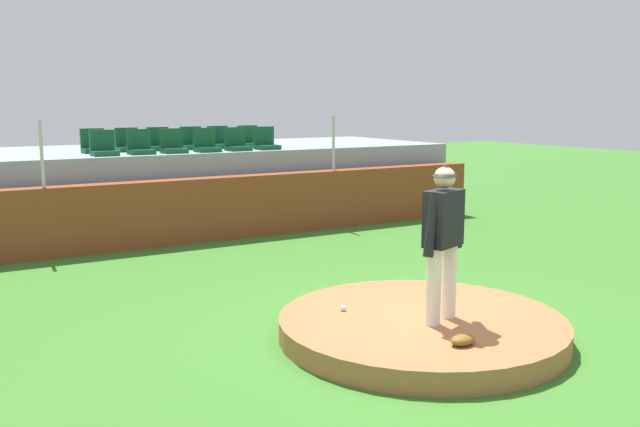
{
  "coord_description": "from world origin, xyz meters",
  "views": [
    {
      "loc": [
        -4.99,
        -6.07,
        2.76
      ],
      "look_at": [
        0.0,
        2.36,
        1.16
      ],
      "focal_mm": 38.49,
      "sensor_mm": 36.0,
      "label": 1
    }
  ],
  "objects_px": {
    "pitcher": "(443,231)",
    "stadium_chair_2": "(173,145)",
    "stadium_chair_3": "(206,144)",
    "stadium_chair_6": "(94,145)",
    "fielding_glove": "(463,340)",
    "stadium_chair_11": "(249,140)",
    "baseball": "(343,308)",
    "stadium_chair_9": "(192,142)",
    "stadium_chair_10": "(219,141)",
    "stadium_chair_1": "(140,146)",
    "stadium_chair_7": "(128,144)",
    "stadium_chair_4": "(237,143)",
    "stadium_chair_8": "(159,143)",
    "stadium_chair_0": "(104,148)",
    "stadium_chair_5": "(266,142)"
  },
  "relations": [
    {
      "from": "stadium_chair_11",
      "to": "pitcher",
      "type": "bearing_deg",
      "value": 79.19
    },
    {
      "from": "stadium_chair_3",
      "to": "stadium_chair_10",
      "type": "height_order",
      "value": "same"
    },
    {
      "from": "stadium_chair_2",
      "to": "stadium_chair_9",
      "type": "distance_m",
      "value": 1.14
    },
    {
      "from": "baseball",
      "to": "stadium_chair_10",
      "type": "bearing_deg",
      "value": 77.88
    },
    {
      "from": "stadium_chair_0",
      "to": "stadium_chair_8",
      "type": "height_order",
      "value": "same"
    },
    {
      "from": "pitcher",
      "to": "stadium_chair_9",
      "type": "distance_m",
      "value": 8.83
    },
    {
      "from": "stadium_chair_10",
      "to": "stadium_chair_11",
      "type": "bearing_deg",
      "value": 177.34
    },
    {
      "from": "fielding_glove",
      "to": "stadium_chair_10",
      "type": "relative_size",
      "value": 0.6
    },
    {
      "from": "stadium_chair_2",
      "to": "stadium_chair_4",
      "type": "xyz_separation_m",
      "value": [
        1.43,
        -0.03,
        0.0
      ]
    },
    {
      "from": "pitcher",
      "to": "baseball",
      "type": "bearing_deg",
      "value": 110.73
    },
    {
      "from": "stadium_chair_9",
      "to": "stadium_chair_11",
      "type": "bearing_deg",
      "value": -179.44
    },
    {
      "from": "stadium_chair_0",
      "to": "stadium_chair_5",
      "type": "distance_m",
      "value": 3.54
    },
    {
      "from": "stadium_chair_3",
      "to": "stadium_chair_11",
      "type": "height_order",
      "value": "same"
    },
    {
      "from": "stadium_chair_1",
      "to": "stadium_chair_0",
      "type": "bearing_deg",
      "value": 1.17
    },
    {
      "from": "stadium_chair_9",
      "to": "stadium_chair_1",
      "type": "bearing_deg",
      "value": 30.89
    },
    {
      "from": "stadium_chair_0",
      "to": "stadium_chair_6",
      "type": "height_order",
      "value": "same"
    },
    {
      "from": "stadium_chair_0",
      "to": "stadium_chair_8",
      "type": "relative_size",
      "value": 1.0
    },
    {
      "from": "stadium_chair_1",
      "to": "stadium_chair_11",
      "type": "xyz_separation_m",
      "value": [
        2.82,
        0.86,
        0.0
      ]
    },
    {
      "from": "pitcher",
      "to": "stadium_chair_10",
      "type": "relative_size",
      "value": 3.63
    },
    {
      "from": "pitcher",
      "to": "stadium_chair_10",
      "type": "xyz_separation_m",
      "value": [
        0.95,
        8.86,
        0.56
      ]
    },
    {
      "from": "stadium_chair_2",
      "to": "stadium_chair_4",
      "type": "height_order",
      "value": "same"
    },
    {
      "from": "stadium_chair_6",
      "to": "stadium_chair_10",
      "type": "xyz_separation_m",
      "value": [
        2.81,
        0.04,
        0.0
      ]
    },
    {
      "from": "pitcher",
      "to": "stadium_chair_9",
      "type": "xyz_separation_m",
      "value": [
        0.28,
        8.81,
        0.56
      ]
    },
    {
      "from": "stadium_chair_3",
      "to": "fielding_glove",
      "type": "bearing_deg",
      "value": 86.14
    },
    {
      "from": "pitcher",
      "to": "stadium_chair_2",
      "type": "height_order",
      "value": "stadium_chair_2"
    },
    {
      "from": "fielding_glove",
      "to": "stadium_chair_9",
      "type": "height_order",
      "value": "stadium_chair_9"
    },
    {
      "from": "pitcher",
      "to": "stadium_chair_4",
      "type": "xyz_separation_m",
      "value": [
        0.97,
        7.92,
        0.56
      ]
    },
    {
      "from": "baseball",
      "to": "stadium_chair_3",
      "type": "relative_size",
      "value": 0.15
    },
    {
      "from": "stadium_chair_2",
      "to": "stadium_chair_10",
      "type": "distance_m",
      "value": 1.68
    },
    {
      "from": "fielding_glove",
      "to": "stadium_chair_3",
      "type": "distance_m",
      "value": 8.79
    },
    {
      "from": "stadium_chair_11",
      "to": "stadium_chair_10",
      "type": "bearing_deg",
      "value": -2.66
    },
    {
      "from": "pitcher",
      "to": "fielding_glove",
      "type": "height_order",
      "value": "pitcher"
    },
    {
      "from": "stadium_chair_9",
      "to": "stadium_chair_10",
      "type": "height_order",
      "value": "same"
    },
    {
      "from": "baseball",
      "to": "stadium_chair_1",
      "type": "height_order",
      "value": "stadium_chair_1"
    },
    {
      "from": "stadium_chair_3",
      "to": "stadium_chair_10",
      "type": "distance_m",
      "value": 1.18
    },
    {
      "from": "stadium_chair_8",
      "to": "stadium_chair_10",
      "type": "distance_m",
      "value": 1.41
    },
    {
      "from": "stadium_chair_3",
      "to": "stadium_chair_6",
      "type": "bearing_deg",
      "value": -23.25
    },
    {
      "from": "stadium_chair_0",
      "to": "stadium_chair_1",
      "type": "relative_size",
      "value": 1.0
    },
    {
      "from": "stadium_chair_10",
      "to": "stadium_chair_11",
      "type": "xyz_separation_m",
      "value": [
        0.74,
        -0.03,
        0.0
      ]
    },
    {
      "from": "stadium_chair_5",
      "to": "stadium_chair_7",
      "type": "xyz_separation_m",
      "value": [
        -2.81,
        0.93,
        0.0
      ]
    },
    {
      "from": "baseball",
      "to": "stadium_chair_8",
      "type": "bearing_deg",
      "value": 87.81
    },
    {
      "from": "baseball",
      "to": "stadium_chair_8",
      "type": "xyz_separation_m",
      "value": [
        0.3,
        7.95,
        1.57
      ]
    },
    {
      "from": "stadium_chair_1",
      "to": "fielding_glove",
      "type": "bearing_deg",
      "value": 95.31
    },
    {
      "from": "stadium_chair_7",
      "to": "stadium_chair_4",
      "type": "bearing_deg",
      "value": 155.89
    },
    {
      "from": "stadium_chair_8",
      "to": "stadium_chair_9",
      "type": "bearing_deg",
      "value": 177.32
    },
    {
      "from": "stadium_chair_9",
      "to": "stadium_chair_8",
      "type": "bearing_deg",
      "value": -2.68
    },
    {
      "from": "stadium_chair_2",
      "to": "stadium_chair_10",
      "type": "relative_size",
      "value": 1.0
    },
    {
      "from": "baseball",
      "to": "stadium_chair_11",
      "type": "bearing_deg",
      "value": 72.85
    },
    {
      "from": "pitcher",
      "to": "stadium_chair_5",
      "type": "height_order",
      "value": "stadium_chair_5"
    },
    {
      "from": "stadium_chair_11",
      "to": "stadium_chair_5",
      "type": "bearing_deg",
      "value": 89.27
    }
  ]
}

